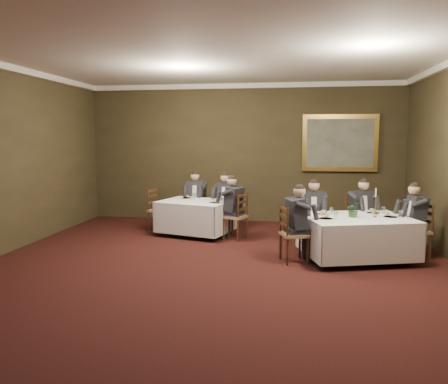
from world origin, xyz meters
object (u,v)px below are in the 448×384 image
(chair_sec_endleft, at_px, (159,219))
(diner_main_endright, at_px, (417,229))
(chair_sec_backleft, at_px, (196,215))
(diner_sec_backright, at_px, (227,208))
(candlestick, at_px, (375,206))
(diner_main_backleft, at_px, (313,222))
(chair_main_backleft, at_px, (312,233))
(chair_main_backright, at_px, (359,232))
(centerpiece, at_px, (354,209))
(chair_sec_backright, at_px, (227,218))
(diner_main_backright, at_px, (360,221))
(chair_sec_endright, at_px, (235,226))
(diner_sec_backleft, at_px, (196,206))
(painting, at_px, (340,143))
(table_second, at_px, (196,215))
(diner_main_endleft, at_px, (294,233))
(table_main, at_px, (356,235))
(chair_main_endright, at_px, (417,242))
(diner_sec_endright, at_px, (235,215))
(chair_main_endleft, at_px, (293,246))

(chair_sec_endleft, bearing_deg, diner_main_endright, 88.36)
(chair_sec_backleft, xyz_separation_m, diner_sec_backright, (0.78, -0.24, 0.23))
(chair_sec_backleft, distance_m, candlestick, 4.43)
(diner_main_backleft, height_order, candlestick, diner_main_backleft)
(chair_main_backleft, distance_m, diner_sec_backright, 2.35)
(chair_main_backright, height_order, centerpiece, centerpiece)
(chair_sec_backleft, height_order, chair_sec_backright, same)
(centerpiece, bearing_deg, diner_main_backleft, 131.45)
(diner_main_backright, xyz_separation_m, chair_sec_endright, (-2.52, 0.20, -0.23))
(diner_main_backleft, distance_m, diner_sec_backleft, 3.13)
(diner_main_backleft, relative_size, painting, 0.74)
(chair_sec_backright, bearing_deg, table_second, 68.74)
(chair_sec_endright, xyz_separation_m, candlestick, (2.63, -1.17, 0.67))
(diner_main_backright, relative_size, chair_sec_backright, 1.35)
(diner_main_backleft, height_order, diner_main_endleft, same)
(table_main, distance_m, chair_main_endright, 1.16)
(chair_main_backright, bearing_deg, table_main, 52.09)
(chair_sec_backright, bearing_deg, diner_sec_endright, 131.11)
(diner_main_endleft, height_order, diner_sec_backleft, same)
(diner_sec_backleft, bearing_deg, centerpiece, 148.31)
(diner_sec_backleft, bearing_deg, diner_sec_backright, 167.27)
(diner_main_endleft, distance_m, chair_sec_endleft, 3.72)
(diner_main_backleft, relative_size, chair_sec_endright, 1.35)
(diner_main_endright, bearing_deg, table_second, 68.32)
(table_second, bearing_deg, chair_main_endright, -15.03)
(diner_main_backright, distance_m, chair_sec_backright, 3.06)
(chair_main_backright, bearing_deg, diner_sec_endright, -31.43)
(diner_sec_backleft, height_order, centerpiece, diner_sec_backleft)
(diner_sec_backleft, height_order, chair_sec_endright, diner_sec_backleft)
(centerpiece, distance_m, candlestick, 0.38)
(table_main, distance_m, chair_main_backright, 1.07)
(diner_main_backright, distance_m, chair_main_endright, 1.16)
(chair_main_endright, distance_m, diner_sec_backleft, 4.96)
(diner_sec_backright, relative_size, chair_sec_endleft, 1.35)
(chair_main_endleft, bearing_deg, chair_sec_backright, -167.80)
(table_main, xyz_separation_m, chair_sec_backright, (-2.63, 2.13, -0.17))
(diner_sec_backleft, xyz_separation_m, chair_sec_endright, (1.10, -1.12, -0.23))
(chair_sec_backright, relative_size, chair_sec_endright, 1.00)
(chair_sec_backleft, relative_size, chair_sec_endleft, 1.00)
(diner_sec_endright, relative_size, painting, 0.74)
(chair_sec_backleft, distance_m, diner_sec_backright, 0.85)
(diner_main_endright, distance_m, chair_sec_endright, 3.54)
(chair_main_backright, height_order, diner_sec_backright, diner_sec_backright)
(chair_main_backleft, bearing_deg, diner_main_endleft, 67.37)
(chair_main_backleft, relative_size, chair_main_backright, 1.00)
(diner_sec_backleft, bearing_deg, chair_main_endright, 159.32)
(table_main, relative_size, diner_main_endright, 1.59)
(chair_sec_backleft, relative_size, diner_sec_backright, 0.74)
(chair_sec_endright, xyz_separation_m, chair_sec_endleft, (-1.85, 0.53, 0.00))
(diner_main_endleft, xyz_separation_m, diner_sec_backleft, (-2.33, 2.67, 0.00))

